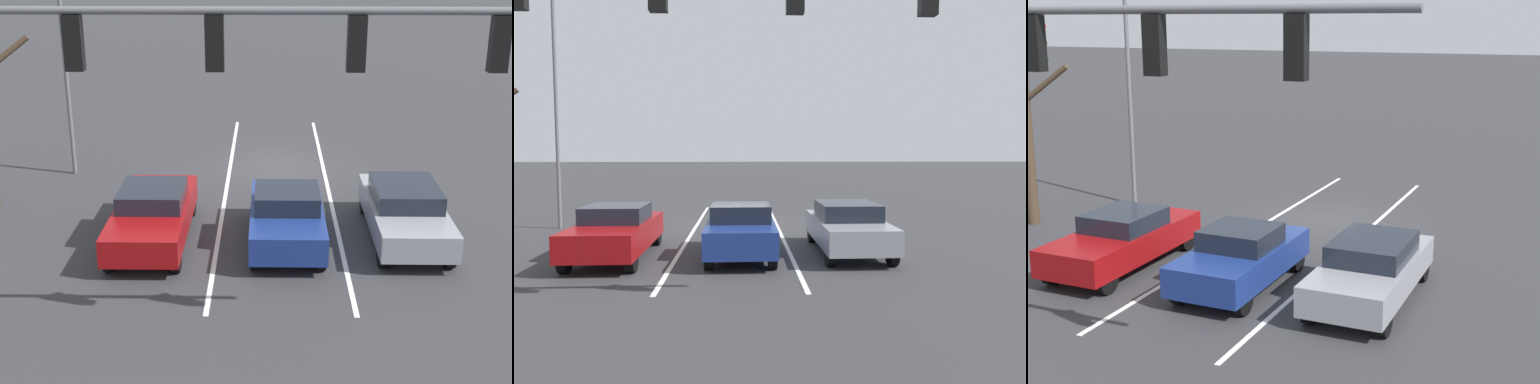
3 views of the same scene
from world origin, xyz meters
TOP-DOWN VIEW (x-y plane):
  - ground_plane at (0.00, 0.00)m, footprint 240.00×240.00m
  - lane_stripe_left_divider at (-1.61, 2.10)m, footprint 0.12×16.20m
  - lane_stripe_center_divider at (1.61, 2.10)m, footprint 0.12×16.20m
  - car_navy_midlane_front at (-0.19, 6.37)m, footprint 1.86×4.21m
  - car_gray_leftlane_front at (-3.31, 5.96)m, footprint 1.88×4.64m
  - car_maroon_rightlane_front at (3.29, 6.27)m, footprint 1.86×4.76m
  - traffic_signal_gantry at (1.96, 11.18)m, footprint 11.36×0.37m
  - street_lamp_right_shoulder at (6.58, 0.83)m, footprint 2.12×0.24m

SIDE VIEW (x-z plane):
  - ground_plane at x=0.00m, z-range 0.00..0.00m
  - lane_stripe_left_divider at x=-1.61m, z-range 0.00..0.01m
  - lane_stripe_center_divider at x=1.61m, z-range 0.00..0.01m
  - car_maroon_rightlane_front at x=3.29m, z-range 0.02..1.48m
  - car_navy_midlane_front at x=-0.19m, z-range 0.01..1.50m
  - car_gray_leftlane_front at x=-3.31m, z-range 0.04..1.50m
  - traffic_signal_gantry at x=1.96m, z-range 1.75..8.77m
  - street_lamp_right_shoulder at x=6.58m, z-range 0.66..9.93m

